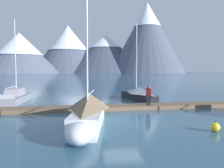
{
  "coord_description": "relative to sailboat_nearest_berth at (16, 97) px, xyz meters",
  "views": [
    {
      "loc": [
        -2.39,
        -14.78,
        3.32
      ],
      "look_at": [
        0.0,
        6.0,
        2.0
      ],
      "focal_mm": 36.32,
      "sensor_mm": 36.0,
      "label": 1
    }
  ],
  "objects": [
    {
      "name": "ground_plane",
      "position": [
        9.59,
        -9.48,
        -0.55
      ],
      "size": [
        700.0,
        700.0,
        0.0
      ],
      "primitive_type": "plane",
      "color": "#335B75"
    },
    {
      "name": "mountain_west_summit",
      "position": [
        -53.1,
        191.78,
        19.25
      ],
      "size": [
        73.21,
        73.21,
        37.0
      ],
      "color": "slate",
      "rests_on": "ground"
    },
    {
      "name": "mountain_central_massif",
      "position": [
        -11.73,
        223.63,
        26.19
      ],
      "size": [
        77.93,
        77.93,
        50.2
      ],
      "color": "#4C566B",
      "rests_on": "ground"
    },
    {
      "name": "mountain_shoulder_ridge",
      "position": [
        28.02,
        219.38,
        20.64
      ],
      "size": [
        94.18,
        94.18,
        41.15
      ],
      "color": "#424C60",
      "rests_on": "ground"
    },
    {
      "name": "mountain_east_summit",
      "position": [
        67.7,
        197.18,
        35.12
      ],
      "size": [
        75.15,
        75.15,
        69.42
      ],
      "color": "#4C566B",
      "rests_on": "ground"
    },
    {
      "name": "dock",
      "position": [
        9.59,
        -5.48,
        -0.4
      ],
      "size": [
        25.28,
        3.5,
        0.3
      ],
      "color": "brown",
      "rests_on": "ground"
    },
    {
      "name": "sailboat_nearest_berth",
      "position": [
        0.0,
        0.0,
        0.0
      ],
      "size": [
        1.92,
        7.03,
        8.42
      ],
      "color": "#93939E",
      "rests_on": "ground"
    },
    {
      "name": "sailboat_second_berth",
      "position": [
        7.31,
        -11.42,
        0.36
      ],
      "size": [
        2.41,
        7.08,
        8.39
      ],
      "color": "white",
      "rests_on": "ground"
    },
    {
      "name": "sailboat_mid_dock_port",
      "position": [
        12.89,
        0.12,
        0.16
      ],
      "size": [
        3.21,
        6.83,
        8.5
      ],
      "color": "black",
      "rests_on": "ground"
    },
    {
      "name": "person_on_dock",
      "position": [
        12.48,
        -5.57,
        0.72
      ],
      "size": [
        0.36,
        0.54,
        1.69
      ],
      "color": "#232328",
      "rests_on": "dock"
    },
    {
      "name": "mooring_buoy_channel_marker",
      "position": [
        14.06,
        -13.02,
        -0.29
      ],
      "size": [
        0.51,
        0.51,
        0.59
      ],
      "color": "yellow",
      "rests_on": "ground"
    }
  ]
}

